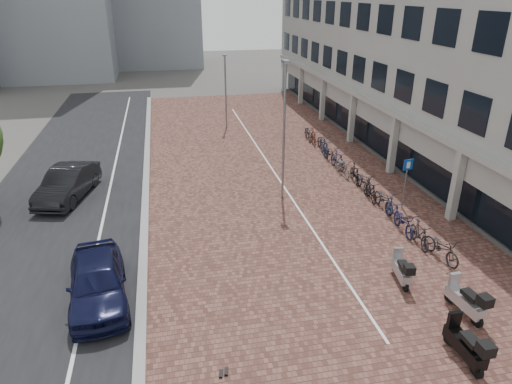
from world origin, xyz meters
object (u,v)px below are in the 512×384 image
at_px(scooter_front, 402,269).
at_px(parking_sign, 406,176).
at_px(scooter_mid, 465,343).
at_px(car_navy, 97,281).
at_px(car_dark, 68,183).
at_px(scooter_back, 466,299).

bearing_deg(scooter_front, parking_sign, 71.67).
bearing_deg(scooter_mid, car_navy, 154.44).
xyz_separation_m(car_dark, parking_sign, (16.08, -4.58, 0.91)).
bearing_deg(scooter_mid, scooter_back, 55.09).
bearing_deg(parking_sign, scooter_mid, -120.18).
relative_size(scooter_mid, scooter_back, 1.01).
bearing_deg(car_navy, parking_sign, 11.22).
distance_m(scooter_front, scooter_back, 2.38).
height_order(car_navy, car_dark, car_dark).
distance_m(car_navy, scooter_mid, 11.61).
distance_m(car_navy, scooter_back, 12.16).
height_order(scooter_front, parking_sign, parking_sign).
xyz_separation_m(scooter_front, scooter_mid, (-0.13, -3.89, 0.06)).
xyz_separation_m(car_dark, scooter_front, (13.00, -10.18, -0.23)).
xyz_separation_m(car_navy, scooter_back, (11.73, -3.19, -0.17)).
distance_m(car_dark, scooter_mid, 19.08).
bearing_deg(parking_sign, car_dark, 152.53).
distance_m(car_navy, scooter_front, 10.66).
bearing_deg(car_navy, scooter_back, -22.23).
distance_m(car_navy, parking_sign, 14.43).
bearing_deg(scooter_mid, scooter_front, 88.03).
bearing_deg(car_navy, scooter_front, -12.91).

